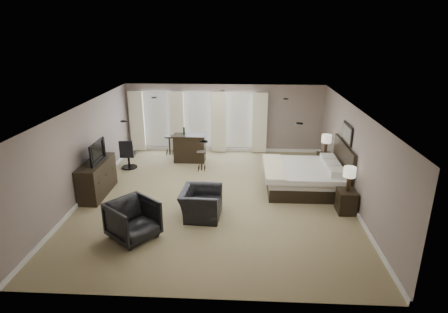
# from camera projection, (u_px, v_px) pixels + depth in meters

# --- Properties ---
(room) EXTENTS (7.60, 8.60, 2.64)m
(room) POSITION_uv_depth(u_px,v_px,m) (216.00, 154.00, 10.32)
(room) COLOR #887B56
(room) RESTS_ON ground
(window_bay) EXTENTS (5.25, 0.20, 2.30)m
(window_bay) POSITION_uv_depth(u_px,v_px,m) (198.00, 121.00, 14.27)
(window_bay) COLOR silver
(window_bay) RESTS_ON room
(bed) EXTENTS (2.27, 2.17, 1.45)m
(bed) POSITION_uv_depth(u_px,v_px,m) (305.00, 166.00, 11.06)
(bed) COLOR silver
(bed) RESTS_ON ground
(nightstand_near) EXTENTS (0.46, 0.56, 0.61)m
(nightstand_near) POSITION_uv_depth(u_px,v_px,m) (346.00, 201.00, 9.79)
(nightstand_near) COLOR black
(nightstand_near) RESTS_ON ground
(nightstand_far) EXTENTS (0.47, 0.57, 0.63)m
(nightstand_far) POSITION_uv_depth(u_px,v_px,m) (324.00, 163.00, 12.52)
(nightstand_far) COLOR black
(nightstand_far) RESTS_ON ground
(lamp_near) EXTENTS (0.32, 0.32, 0.65)m
(lamp_near) POSITION_uv_depth(u_px,v_px,m) (349.00, 179.00, 9.58)
(lamp_near) COLOR beige
(lamp_near) RESTS_ON nightstand_near
(lamp_far) EXTENTS (0.32, 0.32, 0.67)m
(lamp_far) POSITION_uv_depth(u_px,v_px,m) (326.00, 144.00, 12.31)
(lamp_far) COLOR beige
(lamp_far) RESTS_ON nightstand_far
(wall_art) EXTENTS (0.04, 0.96, 0.56)m
(wall_art) POSITION_uv_depth(u_px,v_px,m) (347.00, 133.00, 10.67)
(wall_art) COLOR slate
(wall_art) RESTS_ON room
(dresser) EXTENTS (0.56, 1.73, 1.00)m
(dresser) POSITION_uv_depth(u_px,v_px,m) (97.00, 178.00, 10.78)
(dresser) COLOR black
(dresser) RESTS_ON ground
(tv) EXTENTS (0.60, 1.05, 0.14)m
(tv) POSITION_uv_depth(u_px,v_px,m) (95.00, 160.00, 10.59)
(tv) COLOR black
(tv) RESTS_ON dresser
(armchair_near) EXTENTS (0.79, 1.16, 0.98)m
(armchair_near) POSITION_uv_depth(u_px,v_px,m) (201.00, 199.00, 9.52)
(armchair_near) COLOR black
(armchair_near) RESTS_ON ground
(armchair_far) EXTENTS (1.32, 1.33, 1.00)m
(armchair_far) POSITION_uv_depth(u_px,v_px,m) (133.00, 218.00, 8.53)
(armchair_far) COLOR black
(armchair_far) RESTS_ON ground
(bar_counter) EXTENTS (1.15, 0.60, 1.00)m
(bar_counter) POSITION_uv_depth(u_px,v_px,m) (190.00, 148.00, 13.45)
(bar_counter) COLOR black
(bar_counter) RESTS_ON ground
(bar_stool_left) EXTENTS (0.37, 0.37, 0.74)m
(bar_stool_left) POSITION_uv_depth(u_px,v_px,m) (170.00, 145.00, 14.18)
(bar_stool_left) COLOR black
(bar_stool_left) RESTS_ON ground
(bar_stool_right) EXTENTS (0.39, 0.39, 0.67)m
(bar_stool_right) POSITION_uv_depth(u_px,v_px,m) (202.00, 161.00, 12.64)
(bar_stool_right) COLOR black
(bar_stool_right) RESTS_ON ground
(desk_chair) EXTENTS (0.57, 0.57, 1.04)m
(desk_chair) POSITION_uv_depth(u_px,v_px,m) (128.00, 154.00, 12.79)
(desk_chair) COLOR black
(desk_chair) RESTS_ON ground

